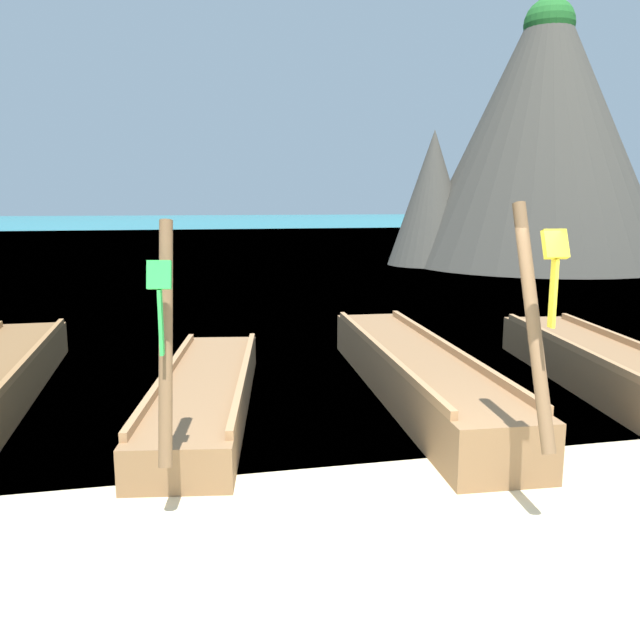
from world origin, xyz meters
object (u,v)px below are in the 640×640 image
longtail_boat_green_ribbon (206,393)px  karst_rock (537,128)px  longtail_boat_red_ribbon (614,373)px  longtail_boat_yellow_ribbon (415,373)px

longtail_boat_green_ribbon → karst_rock: size_ratio=0.47×
longtail_boat_red_ribbon → karst_rock: size_ratio=0.54×
longtail_boat_yellow_ribbon → karst_rock: 21.39m
longtail_boat_red_ribbon → longtail_boat_green_ribbon: bearing=175.4°
longtail_boat_red_ribbon → karst_rock: karst_rock is taller
longtail_boat_red_ribbon → karst_rock: bearing=63.5°
longtail_boat_green_ribbon → longtail_boat_red_ribbon: size_ratio=0.86×
longtail_boat_green_ribbon → longtail_boat_red_ribbon: (5.73, -0.46, 0.06)m
longtail_boat_green_ribbon → longtail_boat_yellow_ribbon: 2.92m
longtail_boat_green_ribbon → karst_rock: karst_rock is taller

